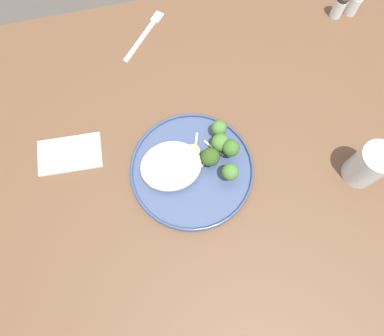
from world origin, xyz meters
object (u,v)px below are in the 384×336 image
Objects in this scene: seared_scallop_tilted_round at (193,152)px; pepper_shaker at (339,6)px; folded_napkin at (70,154)px; broccoli_floret_right_tilted at (219,128)px; seared_scallop_tiny_bay at (154,181)px; dinner_plate at (192,170)px; seared_scallop_large_seared at (167,183)px; water_glass at (367,166)px; seared_scallop_center_golden at (164,166)px; broccoli_floret_front_edge at (230,172)px; dinner_fork at (145,34)px; broccoli_floret_small_sprig at (210,157)px; seared_scallop_half_hidden at (195,165)px; broccoli_floret_center_pile at (220,143)px; broccoli_floret_split_head at (231,148)px; salt_shaker at (355,3)px.

seared_scallop_tilted_round is 0.58m from pepper_shaker.
broccoli_floret_right_tilted is at bearing 174.52° from folded_napkin.
seared_scallop_tilted_round is at bearing -154.50° from seared_scallop_tiny_bay.
dinner_plate is 0.07m from seared_scallop_large_seared.
seared_scallop_large_seared is 0.16× the size of folded_napkin.
broccoli_floret_right_tilted is at bearing -147.26° from seared_scallop_large_seared.
broccoli_floret_right_tilted is 0.48× the size of water_glass.
water_glass is at bearing 165.11° from seared_scallop_center_golden.
broccoli_floret_right_tilted is 0.11m from broccoli_floret_front_edge.
dinner_fork is 0.39m from folded_napkin.
seared_scallop_tiny_bay is 0.14m from broccoli_floret_small_sprig.
broccoli_floret_front_edge is (-0.17, 0.03, 0.03)m from seared_scallop_tiny_bay.
water_glass is 0.74× the size of folded_napkin.
water_glass is at bearing 164.79° from seared_scallop_half_hidden.
broccoli_floret_right_tilted reaches higher than seared_scallop_tiny_bay.
dinner_plate is at bearing -161.56° from seared_scallop_large_seared.
broccoli_floret_center_pile reaches higher than seared_scallop_center_golden.
broccoli_floret_small_sprig reaches higher than dinner_fork.
broccoli_floret_split_head is 0.06m from broccoli_floret_front_edge.
seared_scallop_tiny_bay is at bearing 6.30° from dinner_plate.
broccoli_floret_split_head is (-0.09, -0.02, 0.04)m from dinner_plate.
dinner_plate is at bearing 9.40° from broccoli_floret_split_head.
seared_scallop_large_seared is at bearing 155.84° from seared_scallop_tiny_bay.
broccoli_floret_front_edge reaches higher than salt_shaker.
broccoli_floret_right_tilted is 0.54m from salt_shaker.
seared_scallop_tilted_round is at bearing -49.35° from broccoli_floret_front_edge.
salt_shaker is (-0.82, -0.25, 0.03)m from folded_napkin.
seared_scallop_center_golden is 0.39× the size of pepper_shaker.
water_glass is (-0.37, 0.13, 0.03)m from seared_scallop_tilted_round.
water_glass is at bearing 159.83° from seared_scallop_tilted_round.
broccoli_floret_split_head reaches higher than dinner_fork.
broccoli_floret_right_tilted is (-0.07, -0.07, 0.02)m from seared_scallop_half_hidden.
pepper_shaker is (-0.49, -0.35, 0.01)m from seared_scallop_half_hidden.
water_glass reaches higher than seared_scallop_tilted_round.
seared_scallop_center_golden is at bearing -95.06° from seared_scallop_large_seared.
seared_scallop_tilted_round is at bearing -1.35° from broccoli_floret_center_pile.
broccoli_floret_front_edge is 0.55× the size of water_glass.
broccoli_floret_center_pile is at bearing -157.46° from seared_scallop_large_seared.
water_glass is (-0.37, 0.10, 0.03)m from seared_scallop_half_hidden.
seared_scallop_half_hidden is at bearing 166.81° from seared_scallop_center_golden.
dinner_plate is at bearing 25.84° from broccoli_floret_center_pile.
dinner_fork is at bearing -73.61° from broccoli_floret_center_pile.
seared_scallop_half_hidden is 1.06× the size of seared_scallop_large_seared.
broccoli_floret_split_head is at bearing -172.11° from seared_scallop_tiny_bay.
seared_scallop_tilted_round reaches higher than seared_scallop_tiny_bay.
broccoli_floret_split_head is 1.00× the size of broccoli_floret_front_edge.
broccoli_floret_right_tilted is at bearing 34.28° from pepper_shaker.
seared_scallop_half_hidden is at bearing 96.06° from dinner_fork.
water_glass reaches higher than folded_napkin.
broccoli_floret_right_tilted is 0.06m from broccoli_floret_split_head.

